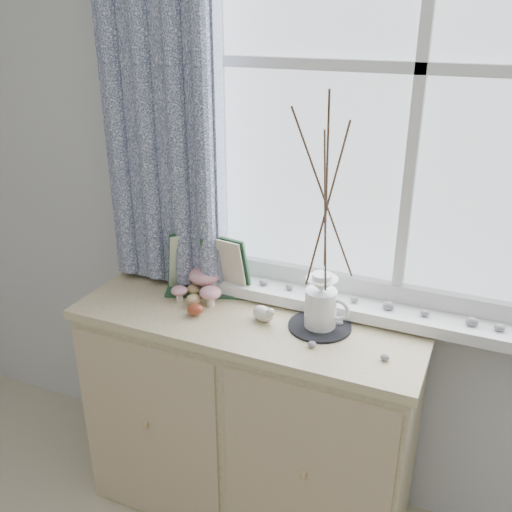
{
  "coord_description": "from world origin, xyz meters",
  "views": [
    {
      "loc": [
        0.55,
        0.22,
        1.81
      ],
      "look_at": [
        -0.1,
        1.7,
        1.1
      ],
      "focal_mm": 40.0,
      "sensor_mm": 36.0,
      "label": 1
    }
  ],
  "objects_px": {
    "sideboard": "(248,417)",
    "botanical_book": "(202,266)",
    "toadstool_cluster": "(203,282)",
    "twig_pitcher": "(326,196)"
  },
  "relations": [
    {
      "from": "botanical_book",
      "to": "sideboard",
      "type": "bearing_deg",
      "value": -39.07
    },
    {
      "from": "botanical_book",
      "to": "toadstool_cluster",
      "type": "height_order",
      "value": "botanical_book"
    },
    {
      "from": "botanical_book",
      "to": "twig_pitcher",
      "type": "bearing_deg",
      "value": -25.48
    },
    {
      "from": "botanical_book",
      "to": "toadstool_cluster",
      "type": "xyz_separation_m",
      "value": [
        0.0,
        -0.01,
        -0.06
      ]
    },
    {
      "from": "toadstool_cluster",
      "to": "twig_pitcher",
      "type": "relative_size",
      "value": 0.24
    },
    {
      "from": "toadstool_cluster",
      "to": "twig_pitcher",
      "type": "distance_m",
      "value": 0.59
    },
    {
      "from": "sideboard",
      "to": "toadstool_cluster",
      "type": "relative_size",
      "value": 6.35
    },
    {
      "from": "sideboard",
      "to": "twig_pitcher",
      "type": "xyz_separation_m",
      "value": [
        0.24,
        0.03,
        0.87
      ]
    },
    {
      "from": "sideboard",
      "to": "botanical_book",
      "type": "relative_size",
      "value": 3.47
    },
    {
      "from": "sideboard",
      "to": "toadstool_cluster",
      "type": "bearing_deg",
      "value": 162.86
    }
  ]
}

